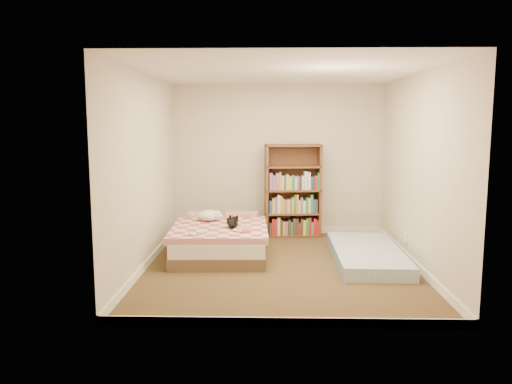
{
  "coord_description": "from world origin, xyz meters",
  "views": [
    {
      "loc": [
        -0.17,
        -6.36,
        1.88
      ],
      "look_at": [
        -0.33,
        0.3,
        0.94
      ],
      "focal_mm": 35.0,
      "sensor_mm": 36.0,
      "label": 1
    }
  ],
  "objects_px": {
    "bookshelf": "(293,202)",
    "white_dog": "(209,215)",
    "bed": "(221,239)",
    "black_cat": "(233,223)",
    "floor_mattress": "(367,254)"
  },
  "relations": [
    {
      "from": "bookshelf",
      "to": "white_dog",
      "type": "xyz_separation_m",
      "value": [
        -1.27,
        -0.94,
        -0.05
      ]
    },
    {
      "from": "bed",
      "to": "floor_mattress",
      "type": "distance_m",
      "value": 2.06
    },
    {
      "from": "bookshelf",
      "to": "white_dog",
      "type": "bearing_deg",
      "value": -149.08
    },
    {
      "from": "bookshelf",
      "to": "black_cat",
      "type": "relative_size",
      "value": 2.73
    },
    {
      "from": "bed",
      "to": "bookshelf",
      "type": "height_order",
      "value": "bookshelf"
    },
    {
      "from": "bookshelf",
      "to": "white_dog",
      "type": "distance_m",
      "value": 1.58
    },
    {
      "from": "bed",
      "to": "black_cat",
      "type": "height_order",
      "value": "black_cat"
    },
    {
      "from": "bookshelf",
      "to": "black_cat",
      "type": "xyz_separation_m",
      "value": [
        -0.89,
        -1.35,
        -0.07
      ]
    },
    {
      "from": "bed",
      "to": "bookshelf",
      "type": "bearing_deg",
      "value": 44.85
    },
    {
      "from": "floor_mattress",
      "to": "bookshelf",
      "type": "bearing_deg",
      "value": 123.03
    },
    {
      "from": "floor_mattress",
      "to": "black_cat",
      "type": "bearing_deg",
      "value": 176.21
    },
    {
      "from": "bookshelf",
      "to": "floor_mattress",
      "type": "xyz_separation_m",
      "value": [
        0.94,
        -1.51,
        -0.47
      ]
    },
    {
      "from": "floor_mattress",
      "to": "white_dog",
      "type": "xyz_separation_m",
      "value": [
        -2.21,
        0.57,
        0.42
      ]
    },
    {
      "from": "white_dog",
      "to": "black_cat",
      "type": "bearing_deg",
      "value": -71.94
    },
    {
      "from": "floor_mattress",
      "to": "white_dog",
      "type": "distance_m",
      "value": 2.32
    }
  ]
}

